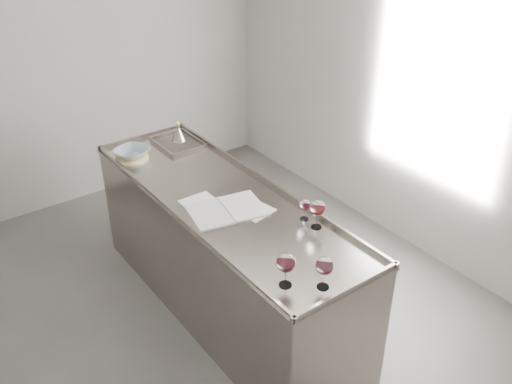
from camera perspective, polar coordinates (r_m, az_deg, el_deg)
room_shell at (r=3.15m, az=-8.16°, el=1.53°), size 4.54×5.04×2.84m
counter at (r=4.08m, az=-3.13°, el=-6.29°), size 0.77×2.42×0.97m
wine_glass_left at (r=2.99m, az=3.01°, el=-7.15°), size 0.10×0.10×0.20m
wine_glass_middle at (r=3.00m, az=6.85°, el=-7.43°), size 0.10×0.10×0.19m
wine_glass_right at (r=3.47m, az=6.16°, el=-1.66°), size 0.10×0.10×0.19m
wine_glass_small at (r=3.56m, az=4.91°, el=-1.36°), size 0.07×0.07×0.14m
notebook at (r=3.68m, az=-2.91°, el=-1.82°), size 0.53×0.42×0.02m
loose_paper_top at (r=3.71m, az=-0.63°, el=-1.60°), size 0.26×0.33×0.00m
loose_paper_under at (r=3.74m, az=-5.21°, el=-1.39°), size 0.22×0.32×0.00m
trivet at (r=4.42m, az=-12.26°, el=3.37°), size 0.26×0.26×0.02m
ceramic_bowl at (r=4.41m, az=-12.32°, el=3.85°), size 0.32×0.32×0.06m
wine_funnel at (r=4.64m, az=-7.76°, el=5.75°), size 0.12×0.12×0.18m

